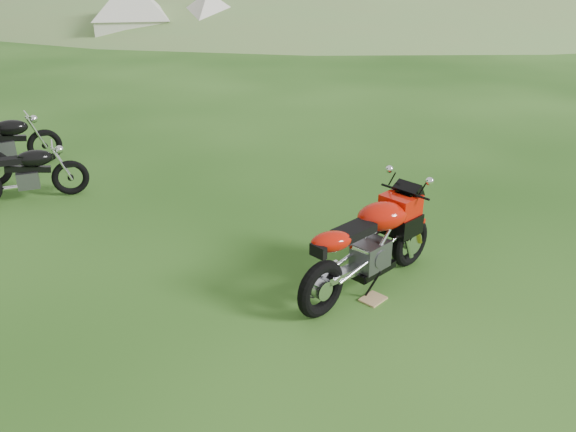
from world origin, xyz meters
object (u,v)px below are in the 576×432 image
object	(u,v)px
sport_motorcycle	(370,238)
tent_right	(305,6)
vintage_moto_c	(2,141)
tent_left	(132,9)
caravan	(402,8)
plywood_board	(373,299)
tent_mid	(209,13)
vintage_moto_a	(25,172)

from	to	relation	value
sport_motorcycle	tent_right	bearing A→B (deg)	46.24
vintage_moto_c	tent_left	distance (m)	17.65
vintage_moto_c	caravan	distance (m)	22.61
plywood_board	tent_mid	bearing A→B (deg)	81.45
sport_motorcycle	vintage_moto_a	bearing A→B (deg)	108.45
tent_right	caravan	size ratio (longest dim) A/B	0.59
tent_mid	tent_right	distance (m)	4.70
sport_motorcycle	vintage_moto_c	world-z (taller)	sport_motorcycle
plywood_board	tent_right	bearing A→B (deg)	70.15
plywood_board	tent_right	xyz separation A→B (m)	(8.04, 22.28, 1.29)
tent_left	sport_motorcycle	bearing A→B (deg)	-80.57
plywood_board	caravan	world-z (taller)	caravan
vintage_moto_c	caravan	size ratio (longest dim) A/B	0.35
plywood_board	tent_left	bearing A→B (deg)	89.94
vintage_moto_a	caravan	bearing A→B (deg)	44.03
vintage_moto_c	tent_mid	distance (m)	18.03
sport_motorcycle	tent_right	xyz separation A→B (m)	(7.99, 22.04, 0.71)
tent_right	caravan	xyz separation A→B (m)	(4.62, -1.15, -0.11)
tent_mid	vintage_moto_a	bearing A→B (deg)	-127.85
vintage_moto_c	tent_right	world-z (taller)	tent_right
vintage_moto_a	vintage_moto_c	bearing A→B (deg)	102.45
vintage_moto_a	tent_left	xyz separation A→B (m)	(3.48, 18.84, 0.89)
sport_motorcycle	plywood_board	distance (m)	0.63
sport_motorcycle	tent_left	distance (m)	22.71
vintage_moto_c	tent_mid	size ratio (longest dim) A/B	0.69
tent_left	tent_mid	size ratio (longest dim) A/B	1.18
tent_left	tent_right	size ratio (longest dim) A/B	1.02
plywood_board	tent_mid	world-z (taller)	tent_mid
vintage_moto_c	tent_right	distance (m)	20.41
vintage_moto_a	tent_left	world-z (taller)	tent_left
vintage_moto_c	sport_motorcycle	bearing A→B (deg)	-66.20
tent_mid	tent_right	size ratio (longest dim) A/B	0.87
tent_mid	caravan	world-z (taller)	caravan
sport_motorcycle	plywood_board	bearing A→B (deg)	-126.87
tent_mid	caravan	xyz separation A→B (m)	(9.32, -1.12, 0.07)
plywood_board	tent_left	world-z (taller)	tent_left
sport_motorcycle	caravan	bearing A→B (deg)	35.04
plywood_board	vintage_moto_c	bearing A→B (deg)	124.13
vintage_moto_a	tent_mid	distance (m)	19.39
vintage_moto_a	sport_motorcycle	bearing A→B (deg)	-50.25
tent_right	caravan	world-z (taller)	tent_right
plywood_board	caravan	size ratio (longest dim) A/B	0.05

